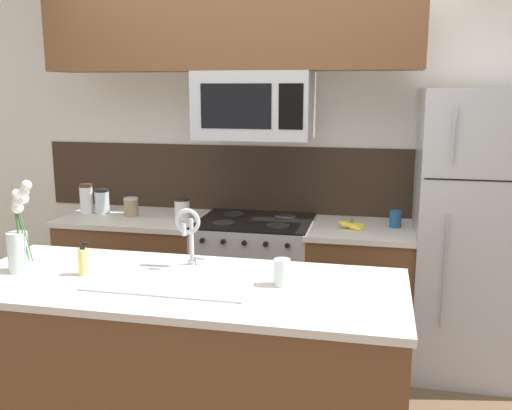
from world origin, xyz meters
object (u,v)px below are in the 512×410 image
object	(u,v)px
storage_jar_medium	(102,201)
dish_soap_bottle	(83,261)
stove_range	(255,285)
drinking_glass	(282,272)
storage_jar_tall	(86,198)
storage_jar_squat	(182,208)
banana_bunch	(352,226)
refrigerator	(479,234)
flower_vase	(19,241)
sink_faucet	(189,229)
coffee_tin	(395,219)
microwave	(255,105)
storage_jar_short	(131,207)

from	to	relation	value
storage_jar_medium	dish_soap_bottle	distance (m)	1.41
stove_range	drinking_glass	xyz separation A→B (m)	(0.39, -1.20, 0.51)
storage_jar_tall	storage_jar_squat	world-z (taller)	storage_jar_tall
storage_jar_tall	banana_bunch	xyz separation A→B (m)	(1.90, -0.08, -0.08)
refrigerator	flower_vase	xyz separation A→B (m)	(-2.34, -1.30, 0.17)
sink_faucet	drinking_glass	world-z (taller)	sink_faucet
storage_jar_squat	coffee_tin	xyz separation A→B (m)	(1.44, 0.04, -0.01)
microwave	storage_jar_tall	size ratio (longest dim) A/B	3.55
microwave	refrigerator	bearing A→B (deg)	1.63
stove_range	sink_faucet	distance (m)	1.22
stove_range	storage_jar_tall	size ratio (longest dim) A/B	4.44
sink_faucet	drinking_glass	xyz separation A→B (m)	(0.50, -0.17, -0.14)
storage_jar_short	coffee_tin	size ratio (longest dim) A/B	1.18
banana_bunch	coffee_tin	size ratio (longest dim) A/B	1.73
storage_jar_squat	drinking_glass	size ratio (longest dim) A/B	1.09
flower_vase	sink_faucet	bearing A→B (deg)	17.73
storage_jar_medium	storage_jar_squat	world-z (taller)	storage_jar_medium
microwave	storage_jar_short	size ratio (longest dim) A/B	5.73
stove_range	banana_bunch	distance (m)	0.80
storage_jar_medium	coffee_tin	xyz separation A→B (m)	(2.06, 0.02, -0.03)
storage_jar_tall	refrigerator	bearing A→B (deg)	-0.09
storage_jar_medium	dish_soap_bottle	xyz separation A→B (m)	(0.56, -1.29, -0.02)
storage_jar_tall	microwave	bearing A→B (deg)	-2.06
refrigerator	drinking_glass	world-z (taller)	refrigerator
coffee_tin	drinking_glass	bearing A→B (deg)	-112.99
stove_range	storage_jar_squat	distance (m)	0.74
storage_jar_squat	dish_soap_bottle	size ratio (longest dim) A/B	0.83
storage_jar_squat	microwave	bearing A→B (deg)	-3.62
storage_jar_medium	flower_vase	bearing A→B (deg)	-79.80
refrigerator	storage_jar_tall	size ratio (longest dim) A/B	8.58
storage_jar_short	coffee_tin	bearing A→B (deg)	1.67
banana_bunch	flower_vase	world-z (taller)	flower_vase
drinking_glass	storage_jar_tall	bearing A→B (deg)	143.21
refrigerator	drinking_glass	size ratio (longest dim) A/B	14.37
coffee_tin	stove_range	bearing A→B (deg)	-176.89
storage_jar_tall	storage_jar_medium	bearing A→B (deg)	4.19
storage_jar_short	banana_bunch	xyz separation A→B (m)	(1.54, -0.06, -0.04)
microwave	storage_jar_tall	xyz separation A→B (m)	(-1.25, 0.05, -0.67)
refrigerator	dish_soap_bottle	world-z (taller)	refrigerator
banana_bunch	microwave	bearing A→B (deg)	176.55
storage_jar_squat	storage_jar_medium	bearing A→B (deg)	178.08
storage_jar_tall	storage_jar_medium	size ratio (longest dim) A/B	1.19
storage_jar_tall	dish_soap_bottle	world-z (taller)	storage_jar_tall
banana_bunch	drinking_glass	world-z (taller)	drinking_glass
flower_vase	dish_soap_bottle	bearing A→B (deg)	3.75
banana_bunch	drinking_glass	bearing A→B (deg)	-102.74
dish_soap_bottle	flower_vase	world-z (taller)	flower_vase
microwave	coffee_tin	xyz separation A→B (m)	(0.92, 0.07, -0.72)
storage_jar_medium	drinking_glass	world-z (taller)	storage_jar_medium
refrigerator	storage_jar_squat	world-z (taller)	refrigerator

